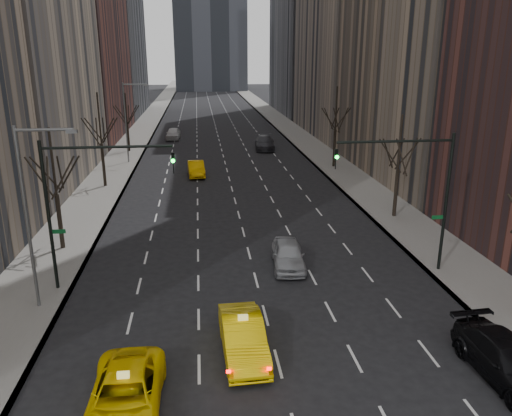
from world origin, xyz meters
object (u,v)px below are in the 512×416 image
object	(u,v)px
parked_suv_black	(508,360)
taxi_sedan	(243,337)
silver_sedan_ahead	(288,254)
taxi_suv	(125,396)

from	to	relation	value
parked_suv_black	taxi_sedan	bearing A→B (deg)	161.08
taxi_sedan	silver_sedan_ahead	size ratio (longest dim) A/B	1.08
taxi_sedan	silver_sedan_ahead	distance (m)	9.44
taxi_sedan	parked_suv_black	bearing A→B (deg)	-18.10
silver_sedan_ahead	taxi_suv	bearing A→B (deg)	-118.48
silver_sedan_ahead	parked_suv_black	bearing A→B (deg)	-55.37
taxi_sedan	silver_sedan_ahead	bearing A→B (deg)	65.91
taxi_suv	taxi_sedan	xyz separation A→B (m)	(4.45, 3.25, 0.05)
silver_sedan_ahead	taxi_sedan	bearing A→B (deg)	-106.74
taxi_suv	parked_suv_black	xyz separation A→B (m)	(14.56, 0.42, 0.04)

